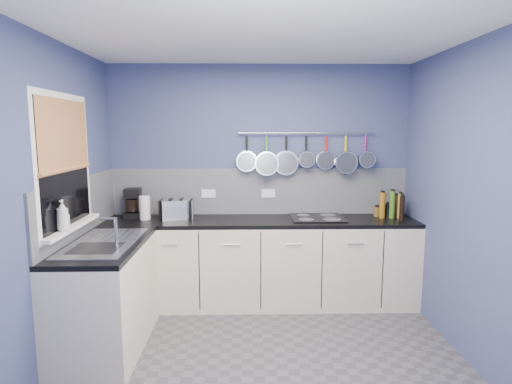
{
  "coord_description": "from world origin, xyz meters",
  "views": [
    {
      "loc": [
        -0.13,
        -3.08,
        1.81
      ],
      "look_at": [
        -0.05,
        0.75,
        1.25
      ],
      "focal_mm": 29.78,
      "sensor_mm": 36.0,
      "label": 1
    }
  ],
  "objects_px": {
    "soap_bottle_a": "(63,215)",
    "canister": "(189,213)",
    "coffee_maker": "(133,203)",
    "toaster": "(176,209)",
    "soap_bottle_b": "(64,219)",
    "paper_towel": "(145,208)",
    "hob": "(317,218)"
  },
  "relations": [
    {
      "from": "soap_bottle_b",
      "to": "toaster",
      "type": "height_order",
      "value": "soap_bottle_b"
    },
    {
      "from": "soap_bottle_a",
      "to": "coffee_maker",
      "type": "distance_m",
      "value": 1.25
    },
    {
      "from": "paper_towel",
      "to": "canister",
      "type": "bearing_deg",
      "value": 5.87
    },
    {
      "from": "soap_bottle_a",
      "to": "coffee_maker",
      "type": "height_order",
      "value": "soap_bottle_a"
    },
    {
      "from": "paper_towel",
      "to": "soap_bottle_a",
      "type": "bearing_deg",
      "value": -107.33
    },
    {
      "from": "soap_bottle_a",
      "to": "coffee_maker",
      "type": "bearing_deg",
      "value": 80.89
    },
    {
      "from": "soap_bottle_b",
      "to": "canister",
      "type": "relative_size",
      "value": 1.47
    },
    {
      "from": "paper_towel",
      "to": "coffee_maker",
      "type": "xyz_separation_m",
      "value": [
        -0.15,
        0.11,
        0.03
      ]
    },
    {
      "from": "toaster",
      "to": "canister",
      "type": "distance_m",
      "value": 0.14
    },
    {
      "from": "soap_bottle_b",
      "to": "hob",
      "type": "relative_size",
      "value": 0.32
    },
    {
      "from": "coffee_maker",
      "to": "canister",
      "type": "xyz_separation_m",
      "value": [
        0.6,
        -0.06,
        -0.09
      ]
    },
    {
      "from": "soap_bottle_a",
      "to": "toaster",
      "type": "distance_m",
      "value": 1.34
    },
    {
      "from": "coffee_maker",
      "to": "hob",
      "type": "relative_size",
      "value": 0.56
    },
    {
      "from": "soap_bottle_a",
      "to": "soap_bottle_b",
      "type": "xyz_separation_m",
      "value": [
        0.0,
        0.02,
        -0.03
      ]
    },
    {
      "from": "paper_towel",
      "to": "hob",
      "type": "distance_m",
      "value": 1.78
    },
    {
      "from": "soap_bottle_a",
      "to": "hob",
      "type": "xyz_separation_m",
      "value": [
        2.13,
        1.13,
        -0.26
      ]
    },
    {
      "from": "soap_bottle_b",
      "to": "toaster",
      "type": "distance_m",
      "value": 1.32
    },
    {
      "from": "coffee_maker",
      "to": "toaster",
      "type": "distance_m",
      "value": 0.48
    },
    {
      "from": "coffee_maker",
      "to": "hob",
      "type": "height_order",
      "value": "coffee_maker"
    },
    {
      "from": "soap_bottle_a",
      "to": "paper_towel",
      "type": "distance_m",
      "value": 1.18
    },
    {
      "from": "soap_bottle_a",
      "to": "soap_bottle_b",
      "type": "height_order",
      "value": "soap_bottle_a"
    },
    {
      "from": "coffee_maker",
      "to": "soap_bottle_b",
      "type": "bearing_deg",
      "value": -103.49
    },
    {
      "from": "soap_bottle_b",
      "to": "toaster",
      "type": "xyz_separation_m",
      "value": [
        0.67,
        1.13,
        -0.14
      ]
    },
    {
      "from": "coffee_maker",
      "to": "hob",
      "type": "distance_m",
      "value": 1.94
    },
    {
      "from": "soap_bottle_a",
      "to": "hob",
      "type": "distance_m",
      "value": 2.43
    },
    {
      "from": "toaster",
      "to": "canister",
      "type": "height_order",
      "value": "toaster"
    },
    {
      "from": "soap_bottle_a",
      "to": "canister",
      "type": "height_order",
      "value": "soap_bottle_a"
    },
    {
      "from": "coffee_maker",
      "to": "toaster",
      "type": "xyz_separation_m",
      "value": [
        0.47,
        -0.08,
        -0.05
      ]
    },
    {
      "from": "soap_bottle_a",
      "to": "hob",
      "type": "bearing_deg",
      "value": 28.05
    },
    {
      "from": "soap_bottle_a",
      "to": "toaster",
      "type": "height_order",
      "value": "soap_bottle_a"
    },
    {
      "from": "toaster",
      "to": "canister",
      "type": "relative_size",
      "value": 2.65
    },
    {
      "from": "paper_towel",
      "to": "hob",
      "type": "height_order",
      "value": "paper_towel"
    }
  ]
}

